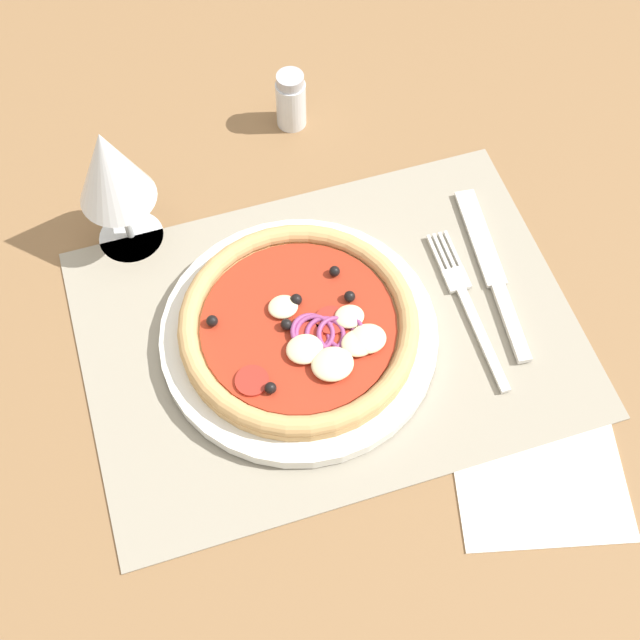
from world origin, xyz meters
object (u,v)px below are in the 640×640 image
plate (298,333)px  pizza (300,324)px  knife (492,270)px  wine_glass (111,171)px  fork (465,299)px  pepper_shaker (291,100)px  napkin (539,472)px

plate → pizza: bearing=-54.3°
plate → knife: plate is taller
pizza → knife: 19.98cm
knife → wine_glass: (-32.47, 14.76, 9.40)cm
pizza → fork: (16.08, -0.85, -2.26)cm
pizza → pepper_shaker: bearing=75.2°
plate → pepper_shaker: bearing=74.8°
napkin → knife: bearing=78.2°
fork → pepper_shaker: size_ratio=2.69×
pizza → plate: bearing=125.7°
plate → pizza: 1.80cm
fork → knife: size_ratio=0.90×
fork → napkin: size_ratio=1.25×
plate → pepper_shaker: pepper_shaker is taller
plate → napkin: plate is taller
pizza → knife: size_ratio=1.08×
pizza → wine_glass: size_ratio=1.46×
knife → napkin: knife is taller
plate → knife: size_ratio=1.27×
knife → pepper_shaker: bearing=33.7°
knife → wine_glass: size_ratio=1.35×
pizza → napkin: pizza is taller
plate → wine_glass: size_ratio=1.71×
pepper_shaker → plate: bearing=-105.2°
wine_glass → napkin: bearing=-50.9°
pepper_shaker → knife: bearing=-62.5°
fork → napkin: (-0.46, -17.69, -0.44)cm
pizza → knife: pizza is taller
fork → knife: (3.72, 2.33, 0.03)cm
knife → napkin: (-4.18, -20.02, -0.47)cm
pizza → napkin: (15.62, -18.54, -2.70)cm
plate → napkin: 24.46cm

